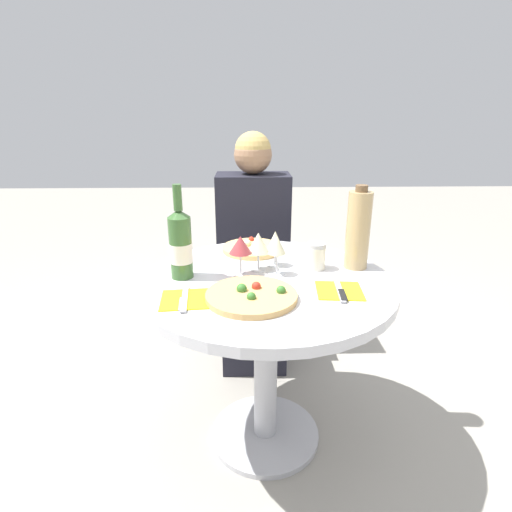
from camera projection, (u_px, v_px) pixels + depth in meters
ground_plane at (265, 435)px, 1.66m from camera, size 12.00×12.00×0.00m
dining_table at (266, 314)px, 1.47m from camera, size 0.91×0.91×0.71m
chair_behind_diner at (253, 266)px, 2.28m from camera, size 0.40×0.40×0.92m
seated_diner at (254, 261)px, 2.11m from camera, size 0.38×0.46×1.19m
pizza_large at (252, 296)px, 1.27m from camera, size 0.29×0.29×0.04m
pizza_small_far at (252, 248)px, 1.71m from camera, size 0.26×0.26×0.05m
wine_bottle at (181, 244)px, 1.40m from camera, size 0.08×0.08×0.33m
tall_carafe at (358, 230)px, 1.48m from camera, size 0.09×0.09×0.31m
sugar_shaker at (316, 256)px, 1.50m from camera, size 0.07×0.07×0.10m
wine_glass_center at (258, 243)px, 1.47m from camera, size 0.08×0.08×0.15m
wine_glass_front_left at (240, 246)px, 1.42m from camera, size 0.08×0.08×0.15m
wine_glass_front_right at (277, 246)px, 1.43m from camera, size 0.06×0.06×0.15m
wine_glass_back_right at (275, 241)px, 1.52m from camera, size 0.07×0.07×0.14m
place_setting_left at (185, 299)px, 1.26m from camera, size 0.16×0.19×0.01m
place_setting_right at (340, 291)px, 1.32m from camera, size 0.16×0.19×0.01m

